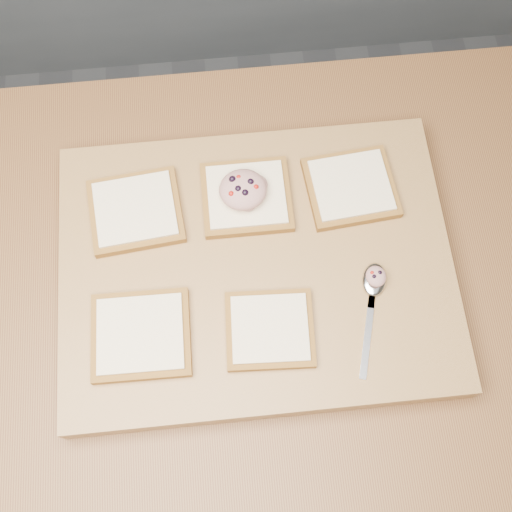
{
  "coord_description": "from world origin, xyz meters",
  "views": [
    {
      "loc": [
        -0.08,
        -0.27,
        1.79
      ],
      "look_at": [
        -0.04,
        0.04,
        0.97
      ],
      "focal_mm": 45.0,
      "sensor_mm": 36.0,
      "label": 1
    }
  ],
  "objects": [
    {
      "name": "tuna_salad_dollop",
      "position": [
        -0.05,
        0.14,
        0.98
      ],
      "size": [
        0.07,
        0.06,
        0.03
      ],
      "color": "tan",
      "rests_on": "bread_far_center"
    },
    {
      "name": "bread_far_right",
      "position": [
        0.1,
        0.14,
        0.95
      ],
      "size": [
        0.13,
        0.13,
        0.02
      ],
      "color": "brown",
      "rests_on": "cutting_board"
    },
    {
      "name": "spoon",
      "position": [
        0.11,
        -0.02,
        0.95
      ],
      "size": [
        0.06,
        0.16,
        0.01
      ],
      "color": "silver",
      "rests_on": "cutting_board"
    },
    {
      "name": "bread_far_center",
      "position": [
        -0.05,
        0.14,
        0.95
      ],
      "size": [
        0.13,
        0.12,
        0.02
      ],
      "color": "brown",
      "rests_on": "cutting_board"
    },
    {
      "name": "bread_far_left",
      "position": [
        -0.21,
        0.13,
        0.95
      ],
      "size": [
        0.14,
        0.13,
        0.02
      ],
      "color": "brown",
      "rests_on": "cutting_board"
    },
    {
      "name": "cutting_board",
      "position": [
        -0.04,
        0.04,
        0.92
      ],
      "size": [
        0.55,
        0.42,
        0.04
      ],
      "primitive_type": "cube",
      "color": "#A07444",
      "rests_on": "island_counter"
    },
    {
      "name": "spoon_salad",
      "position": [
        0.12,
        -0.01,
        0.96
      ],
      "size": [
        0.03,
        0.03,
        0.02
      ],
      "color": "tan",
      "rests_on": "spoon"
    },
    {
      "name": "bread_near_left",
      "position": [
        -0.21,
        -0.05,
        0.95
      ],
      "size": [
        0.13,
        0.12,
        0.02
      ],
      "color": "brown",
      "rests_on": "cutting_board"
    },
    {
      "name": "island_counter",
      "position": [
        0.0,
        0.0,
        0.45
      ],
      "size": [
        2.0,
        0.8,
        0.9
      ],
      "color": "slate",
      "rests_on": "ground"
    },
    {
      "name": "bread_near_center",
      "position": [
        -0.04,
        -0.06,
        0.95
      ],
      "size": [
        0.12,
        0.11,
        0.02
      ],
      "color": "brown",
      "rests_on": "cutting_board"
    },
    {
      "name": "ground",
      "position": [
        0.0,
        0.0,
        0.0
      ],
      "size": [
        4.0,
        4.0,
        0.0
      ],
      "primitive_type": "plane",
      "color": "#515459",
      "rests_on": "ground"
    }
  ]
}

